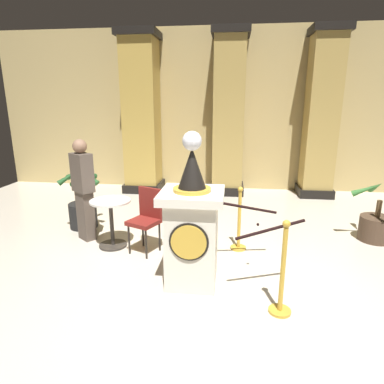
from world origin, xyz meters
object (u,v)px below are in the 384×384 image
at_px(stanchion_near, 282,281).
at_px(cafe_table, 111,217).
at_px(cafe_chair_red, 147,214).
at_px(potted_palm_left, 83,209).
at_px(stanchion_far, 239,228).
at_px(potted_palm_right, 377,223).
at_px(pedestal_clock, 192,227).
at_px(bystander_guest, 83,188).

distance_m(stanchion_near, cafe_table, 2.76).
bearing_deg(cafe_table, cafe_chair_red, -7.94).
height_order(potted_palm_left, cafe_chair_red, potted_palm_left).
bearing_deg(stanchion_far, potted_palm_right, 15.12).
distance_m(pedestal_clock, cafe_chair_red, 1.14).
bearing_deg(potted_palm_left, pedestal_clock, -37.19).
distance_m(potted_palm_left, cafe_chair_red, 1.62).
xyz_separation_m(stanchion_near, potted_palm_left, (-3.17, 2.14, -0.03)).
relative_size(stanchion_near, bystander_guest, 0.64).
height_order(potted_palm_right, bystander_guest, bystander_guest).
xyz_separation_m(pedestal_clock, cafe_chair_red, (-0.77, 0.83, -0.16)).
relative_size(bystander_guest, cafe_table, 2.18).
relative_size(potted_palm_right, cafe_chair_red, 1.03).
relative_size(stanchion_far, cafe_table, 1.31).
bearing_deg(stanchion_far, cafe_table, -176.06).
relative_size(pedestal_clock, cafe_chair_red, 1.95).
height_order(stanchion_far, bystander_guest, bystander_guest).
xyz_separation_m(stanchion_near, potted_palm_right, (1.79, 2.15, -0.07)).
height_order(stanchion_far, cafe_chair_red, stanchion_far).
relative_size(pedestal_clock, stanchion_near, 1.78).
bearing_deg(potted_palm_left, bystander_guest, -59.87).
bearing_deg(stanchion_far, cafe_chair_red, -171.04).
bearing_deg(stanchion_near, bystander_guest, 150.20).
xyz_separation_m(pedestal_clock, stanchion_far, (0.59, 1.04, -0.39)).
distance_m(stanchion_far, bystander_guest, 2.52).
xyz_separation_m(potted_palm_left, potted_palm_right, (4.96, 0.00, -0.04)).
relative_size(stanchion_far, cafe_chair_red, 1.03).
xyz_separation_m(pedestal_clock, bystander_guest, (-1.87, 1.14, 0.13)).
bearing_deg(cafe_table, bystander_guest, 155.91).
xyz_separation_m(potted_palm_left, cafe_table, (0.81, -0.73, 0.14)).
bearing_deg(cafe_table, pedestal_clock, -33.94).
relative_size(pedestal_clock, potted_palm_left, 1.70).
relative_size(pedestal_clock, potted_palm_right, 1.89).
bearing_deg(stanchion_far, pedestal_clock, -119.46).
bearing_deg(bystander_guest, potted_palm_left, 120.13).
height_order(potted_palm_right, cafe_table, potted_palm_right).
bearing_deg(potted_palm_right, stanchion_far, -164.88).
bearing_deg(potted_palm_right, pedestal_clock, -149.61).
xyz_separation_m(bystander_guest, cafe_table, (0.52, -0.23, -0.38)).
relative_size(pedestal_clock, cafe_table, 2.49).
distance_m(pedestal_clock, cafe_table, 1.65).
distance_m(pedestal_clock, stanchion_near, 1.19).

